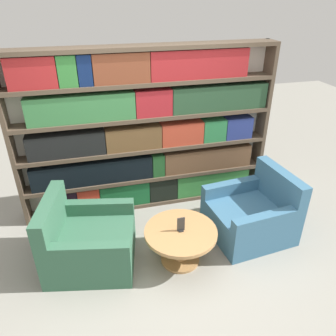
% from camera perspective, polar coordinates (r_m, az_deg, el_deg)
% --- Properties ---
extents(ground_plane, '(14.00, 14.00, 0.00)m').
position_cam_1_polar(ground_plane, '(3.74, 1.42, -17.84)').
color(ground_plane, gray).
extents(bookshelf, '(3.34, 0.30, 2.16)m').
position_cam_1_polar(bookshelf, '(4.31, -3.65, 6.15)').
color(bookshelf, silver).
rests_on(bookshelf, ground_plane).
extents(armchair_left, '(1.07, 1.03, 0.82)m').
position_cam_1_polar(armchair_left, '(3.80, -13.89, -12.40)').
color(armchair_left, '#336047').
rests_on(armchair_left, ground_plane).
extents(armchair_right, '(1.00, 0.95, 0.82)m').
position_cam_1_polar(armchair_right, '(4.21, 14.47, -7.86)').
color(armchair_right, '#386684').
rests_on(armchair_right, ground_plane).
extents(coffee_table, '(0.80, 0.80, 0.42)m').
position_cam_1_polar(coffee_table, '(3.68, 2.20, -12.27)').
color(coffee_table, '#AD7F4C').
rests_on(coffee_table, ground_plane).
extents(table_sign, '(0.08, 0.06, 0.17)m').
position_cam_1_polar(table_sign, '(3.56, 2.26, -9.92)').
color(table_sign, black).
rests_on(table_sign, coffee_table).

